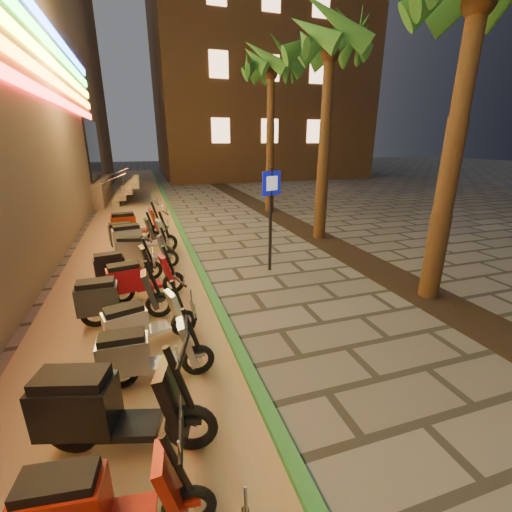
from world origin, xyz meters
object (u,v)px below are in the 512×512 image
object	(u,v)px
scooter_5	(143,355)
scooter_12	(129,234)
pedestrian_sign	(271,206)
scooter_9	(120,267)
scooter_13	(133,225)
scooter_8	(137,279)
scooter_11	(138,239)
scooter_7	(113,299)
scooter_10	(140,250)
scooter_6	(141,323)
scooter_3	(96,505)
scooter_4	(105,409)

from	to	relation	value
scooter_5	scooter_12	distance (m)	6.76
scooter_12	pedestrian_sign	bearing A→B (deg)	-51.90
scooter_9	scooter_13	distance (m)	3.91
scooter_8	scooter_11	xyz separation A→B (m)	(0.01, 3.01, 0.07)
scooter_11	scooter_13	distance (m)	1.87
pedestrian_sign	scooter_7	world-z (taller)	pedestrian_sign
scooter_5	scooter_10	bearing A→B (deg)	91.45
pedestrian_sign	scooter_11	xyz separation A→B (m)	(-3.26, 2.18, -1.13)
scooter_6	pedestrian_sign	bearing A→B (deg)	23.93
scooter_7	scooter_9	world-z (taller)	scooter_7
scooter_6	scooter_8	distance (m)	1.89
scooter_12	scooter_13	xyz separation A→B (m)	(0.09, 0.93, 0.07)
scooter_7	scooter_12	xyz separation A→B (m)	(0.16, 4.85, -0.02)
scooter_5	scooter_11	bearing A→B (deg)	92.07
scooter_5	scooter_10	world-z (taller)	scooter_10
scooter_10	scooter_12	world-z (taller)	scooter_12
scooter_3	scooter_9	bearing A→B (deg)	97.99
scooter_5	scooter_13	xyz separation A→B (m)	(-0.23, 7.68, 0.09)
scooter_5	scooter_9	xyz separation A→B (m)	(-0.45, 3.78, -0.01)
scooter_10	scooter_11	bearing A→B (deg)	109.83
scooter_3	scooter_12	bearing A→B (deg)	96.90
scooter_7	scooter_12	distance (m)	4.85
scooter_7	scooter_11	size ratio (longest dim) A/B	0.90
pedestrian_sign	scooter_12	xyz separation A→B (m)	(-3.52, 3.11, -1.21)
scooter_5	scooter_7	size ratio (longest dim) A/B	0.93
scooter_9	scooter_3	bearing A→B (deg)	-100.83
scooter_11	scooter_12	bearing A→B (deg)	94.08
scooter_4	scooter_11	xyz separation A→B (m)	(0.32, 6.84, -0.01)
scooter_8	scooter_4	bearing A→B (deg)	-106.01
scooter_10	scooter_5	bearing A→B (deg)	-73.95
pedestrian_sign	scooter_5	distance (m)	5.00
scooter_6	scooter_7	size ratio (longest dim) A/B	0.91
pedestrian_sign	scooter_6	distance (m)	4.39
scooter_4	scooter_7	xyz separation A→B (m)	(-0.10, 2.92, -0.06)
scooter_9	scooter_11	distance (m)	2.08
scooter_9	scooter_10	world-z (taller)	scooter_10
scooter_4	scooter_11	bearing A→B (deg)	103.54
scooter_9	scooter_4	bearing A→B (deg)	-100.67
scooter_11	scooter_12	distance (m)	0.97
scooter_5	scooter_8	bearing A→B (deg)	93.00
scooter_9	scooter_12	distance (m)	2.98
pedestrian_sign	scooter_7	bearing A→B (deg)	-176.64
scooter_5	scooter_10	distance (m)	4.87
scooter_5	scooter_11	xyz separation A→B (m)	(-0.06, 5.82, 0.09)
scooter_3	scooter_13	size ratio (longest dim) A/B	0.83
scooter_3	scooter_6	world-z (taller)	scooter_3
scooter_9	scooter_10	xyz separation A→B (m)	(0.45, 1.09, 0.02)
scooter_8	scooter_10	size ratio (longest dim) A/B	1.02
scooter_3	scooter_7	distance (m)	3.89
scooter_3	scooter_7	world-z (taller)	scooter_7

